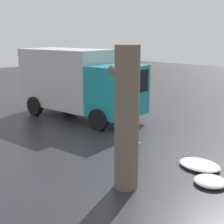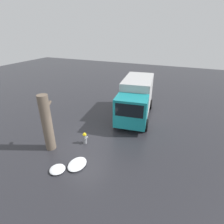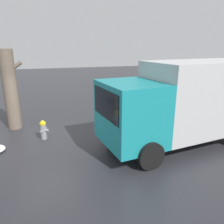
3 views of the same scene
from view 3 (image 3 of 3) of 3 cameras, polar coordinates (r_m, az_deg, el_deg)
ground_plane at (r=9.58m, az=-17.27°, el=-6.70°), size 60.00×60.00×0.00m
fire_hydrant at (r=9.43m, az=-17.47°, el=-4.40°), size 0.36×0.43×0.81m
tree_trunk at (r=10.84m, az=-24.98°, el=5.26°), size 0.93×0.61×3.60m
delivery_truck at (r=8.75m, az=18.46°, el=2.77°), size 6.46×3.19×3.17m
pedestrian at (r=8.36m, az=0.83°, el=-2.22°), size 0.39×0.39×1.79m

